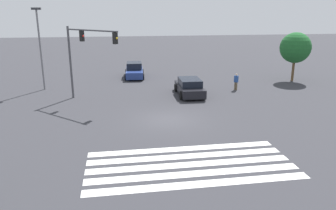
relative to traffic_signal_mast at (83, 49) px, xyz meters
name	(u,v)px	position (x,y,z in m)	size (l,w,h in m)	color
ground_plane	(168,120)	(5.90, -5.90, -4.32)	(151.19, 151.19, 0.00)	#333338
crosswalk_markings	(190,164)	(5.90, -12.78, -4.31)	(10.07, 4.40, 0.01)	silver
traffic_signal_mast	(83,49)	(0.00, 0.00, 0.00)	(4.11, 4.11, 6.02)	#47474C
car_3	(134,71)	(4.54, 9.46, -3.57)	(2.31, 4.92, 1.64)	navy
car_4	(190,87)	(8.87, 0.56, -3.60)	(2.31, 4.73, 1.49)	black
pedestrian	(236,81)	(13.59, 1.70, -3.45)	(0.41, 0.41, 1.57)	brown
street_light_pole_a	(40,41)	(-4.28, 4.84, 0.21)	(0.80, 0.36, 7.48)	slate
tree_corner_c	(295,48)	(20.96, 4.67, -0.81)	(3.15, 3.15, 5.10)	brown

